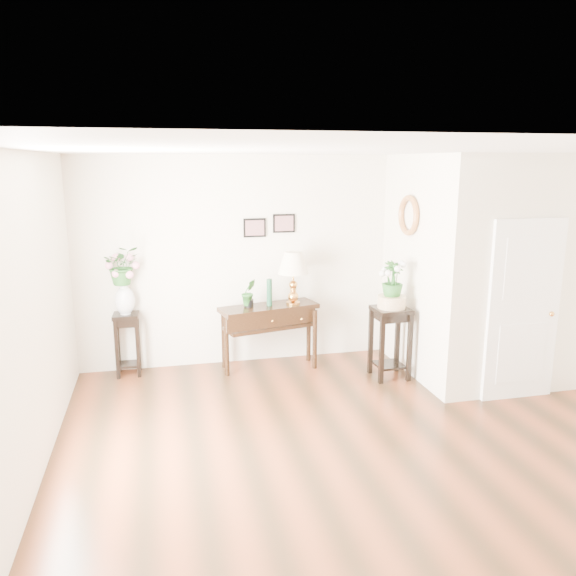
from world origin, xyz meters
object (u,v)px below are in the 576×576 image
object	(u,v)px
console_table	(269,337)
plant_stand_b	(390,343)
plant_stand_a	(128,344)
table_lamp	(293,278)

from	to	relation	value
console_table	plant_stand_b	bearing A→B (deg)	-37.87
plant_stand_a	plant_stand_b	size ratio (longest dim) A/B	0.89
plant_stand_a	plant_stand_b	distance (m)	3.37
table_lamp	plant_stand_b	bearing A→B (deg)	-31.25
table_lamp	plant_stand_a	distance (m)	2.31
plant_stand_a	plant_stand_b	world-z (taller)	plant_stand_b
plant_stand_b	console_table	bearing A→B (deg)	154.92
table_lamp	plant_stand_b	xyz separation A→B (m)	(1.10, -0.67, -0.75)
console_table	table_lamp	bearing A→B (deg)	-12.80
console_table	plant_stand_b	world-z (taller)	plant_stand_b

